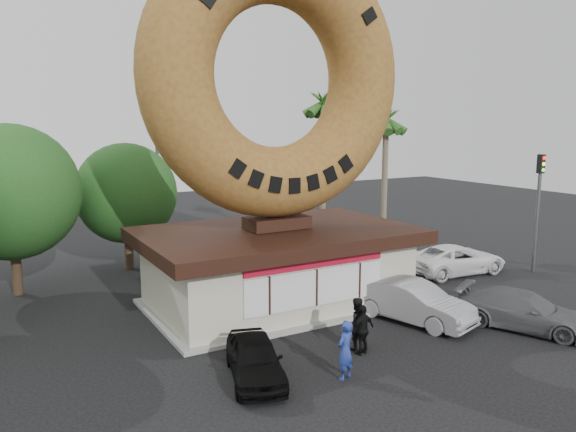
% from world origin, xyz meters
% --- Properties ---
extents(ground, '(90.00, 90.00, 0.00)m').
position_xyz_m(ground, '(0.00, 0.00, 0.00)').
color(ground, black).
rests_on(ground, ground).
extents(donut_shop, '(11.20, 7.20, 3.80)m').
position_xyz_m(donut_shop, '(0.00, 5.98, 1.77)').
color(donut_shop, beige).
rests_on(donut_shop, ground).
extents(giant_donut, '(11.31, 2.88, 11.31)m').
position_xyz_m(giant_donut, '(0.00, 6.00, 9.45)').
color(giant_donut, olive).
rests_on(giant_donut, donut_shop).
extents(tree_west, '(6.00, 6.00, 7.65)m').
position_xyz_m(tree_west, '(-9.50, 13.00, 4.64)').
color(tree_west, '#473321').
rests_on(tree_west, ground).
extents(tree_mid, '(5.20, 5.20, 6.63)m').
position_xyz_m(tree_mid, '(-4.00, 15.00, 4.02)').
color(tree_mid, '#473321').
rests_on(tree_mid, ground).
extents(palm_near, '(2.60, 2.60, 9.75)m').
position_xyz_m(palm_near, '(7.50, 14.00, 8.41)').
color(palm_near, '#726651').
rests_on(palm_near, ground).
extents(palm_far, '(2.60, 2.60, 8.75)m').
position_xyz_m(palm_far, '(11.00, 12.50, 7.48)').
color(palm_far, '#726651').
rests_on(palm_far, ground).
extents(street_lamp, '(2.11, 0.20, 8.00)m').
position_xyz_m(street_lamp, '(-1.86, 16.00, 4.48)').
color(street_lamp, '#59595E').
rests_on(street_lamp, ground).
extents(traffic_signal, '(0.30, 0.38, 6.07)m').
position_xyz_m(traffic_signal, '(14.00, 3.99, 3.87)').
color(traffic_signal, '#59595E').
rests_on(traffic_signal, ground).
extents(person_left, '(0.78, 0.66, 1.83)m').
position_xyz_m(person_left, '(-1.57, -1.18, 0.92)').
color(person_left, navy).
rests_on(person_left, ground).
extents(person_center, '(1.02, 0.88, 1.83)m').
position_xyz_m(person_center, '(0.06, 0.49, 0.91)').
color(person_center, black).
rests_on(person_center, ground).
extents(person_right, '(1.07, 0.61, 1.71)m').
position_xyz_m(person_right, '(0.01, 0.04, 0.86)').
color(person_right, black).
rests_on(person_right, ground).
extents(car_black, '(2.59, 4.07, 1.29)m').
position_xyz_m(car_black, '(-3.94, 0.18, 0.65)').
color(car_black, black).
rests_on(car_black, ground).
extents(car_silver, '(2.96, 5.06, 1.57)m').
position_xyz_m(car_silver, '(3.60, 1.55, 0.79)').
color(car_silver, gray).
rests_on(car_silver, ground).
extents(car_grey, '(3.87, 5.23, 1.41)m').
position_xyz_m(car_grey, '(6.69, -1.08, 0.70)').
color(car_grey, slate).
rests_on(car_grey, ground).
extents(car_white, '(5.47, 2.88, 1.47)m').
position_xyz_m(car_white, '(10.35, 5.82, 0.73)').
color(car_white, white).
rests_on(car_white, ground).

